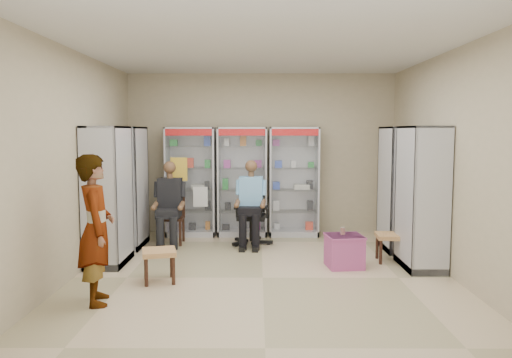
{
  "coord_description": "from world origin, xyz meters",
  "views": [
    {
      "loc": [
        -0.07,
        -6.43,
        1.93
      ],
      "look_at": [
        -0.09,
        0.7,
        1.24
      ],
      "focal_mm": 35.0,
      "sensor_mm": 36.0,
      "label": 1
    }
  ],
  "objects_px": {
    "cabinet_left_far": "(128,187)",
    "wooden_chair": "(171,217)",
    "seated_shopkeeper": "(251,206)",
    "cabinet_right_far": "(399,189)",
    "cabinet_right_near": "(422,198)",
    "cabinet_back_left": "(191,182)",
    "cabinet_left_near": "(108,196)",
    "cabinet_back_right": "(294,182)",
    "pink_trunk": "(344,251)",
    "cabinet_back_mid": "(242,182)",
    "office_chair": "(251,214)",
    "woven_stool_b": "(159,266)",
    "standing_man": "(96,229)",
    "woven_stool_a": "(390,248)"
  },
  "relations": [
    {
      "from": "cabinet_left_far",
      "to": "wooden_chair",
      "type": "relative_size",
      "value": 2.13
    },
    {
      "from": "cabinet_left_far",
      "to": "seated_shopkeeper",
      "type": "bearing_deg",
      "value": 92.74
    },
    {
      "from": "cabinet_right_far",
      "to": "cabinet_right_near",
      "type": "relative_size",
      "value": 1.0
    },
    {
      "from": "cabinet_back_left",
      "to": "cabinet_left_near",
      "type": "distance_m",
      "value": 2.23
    },
    {
      "from": "cabinet_back_left",
      "to": "seated_shopkeeper",
      "type": "height_order",
      "value": "cabinet_back_left"
    },
    {
      "from": "cabinet_right_far",
      "to": "cabinet_left_far",
      "type": "xyz_separation_m",
      "value": [
        -4.46,
        0.2,
        0.0
      ]
    },
    {
      "from": "cabinet_back_right",
      "to": "pink_trunk",
      "type": "bearing_deg",
      "value": -75.66
    },
    {
      "from": "cabinet_back_mid",
      "to": "office_chair",
      "type": "bearing_deg",
      "value": -77.32
    },
    {
      "from": "cabinet_right_near",
      "to": "woven_stool_b",
      "type": "xyz_separation_m",
      "value": [
        -3.56,
        -0.68,
        -0.79
      ]
    },
    {
      "from": "wooden_chair",
      "to": "standing_man",
      "type": "bearing_deg",
      "value": -96.11
    },
    {
      "from": "cabinet_back_left",
      "to": "cabinet_back_right",
      "type": "relative_size",
      "value": 1.0
    },
    {
      "from": "cabinet_back_mid",
      "to": "pink_trunk",
      "type": "distance_m",
      "value": 2.78
    },
    {
      "from": "cabinet_right_near",
      "to": "standing_man",
      "type": "distance_m",
      "value": 4.36
    },
    {
      "from": "office_chair",
      "to": "woven_stool_a",
      "type": "distance_m",
      "value": 2.38
    },
    {
      "from": "cabinet_left_near",
      "to": "standing_man",
      "type": "height_order",
      "value": "cabinet_left_near"
    },
    {
      "from": "cabinet_right_far",
      "to": "cabinet_left_near",
      "type": "height_order",
      "value": "same"
    },
    {
      "from": "cabinet_back_mid",
      "to": "cabinet_back_left",
      "type": "bearing_deg",
      "value": 180.0
    },
    {
      "from": "cabinet_right_near",
      "to": "woven_stool_a",
      "type": "bearing_deg",
      "value": 45.28
    },
    {
      "from": "cabinet_back_mid",
      "to": "wooden_chair",
      "type": "relative_size",
      "value": 2.13
    },
    {
      "from": "office_chair",
      "to": "woven_stool_b",
      "type": "distance_m",
      "value": 2.44
    },
    {
      "from": "cabinet_back_right",
      "to": "cabinet_left_near",
      "type": "distance_m",
      "value": 3.48
    },
    {
      "from": "wooden_chair",
      "to": "seated_shopkeeper",
      "type": "height_order",
      "value": "seated_shopkeeper"
    },
    {
      "from": "wooden_chair",
      "to": "pink_trunk",
      "type": "bearing_deg",
      "value": -28.54
    },
    {
      "from": "cabinet_right_near",
      "to": "cabinet_left_far",
      "type": "height_order",
      "value": "same"
    },
    {
      "from": "office_chair",
      "to": "cabinet_back_right",
      "type": "bearing_deg",
      "value": 49.9
    },
    {
      "from": "cabinet_left_near",
      "to": "woven_stool_a",
      "type": "distance_m",
      "value": 4.21
    },
    {
      "from": "cabinet_right_near",
      "to": "cabinet_left_near",
      "type": "bearing_deg",
      "value": 87.43
    },
    {
      "from": "seated_shopkeeper",
      "to": "woven_stool_b",
      "type": "height_order",
      "value": "seated_shopkeeper"
    },
    {
      "from": "cabinet_back_mid",
      "to": "woven_stool_b",
      "type": "bearing_deg",
      "value": -108.6
    },
    {
      "from": "cabinet_back_mid",
      "to": "cabinet_back_right",
      "type": "distance_m",
      "value": 0.95
    },
    {
      "from": "cabinet_back_right",
      "to": "cabinet_right_far",
      "type": "bearing_deg",
      "value": -34.73
    },
    {
      "from": "cabinet_left_near",
      "to": "woven_stool_a",
      "type": "xyz_separation_m",
      "value": [
        4.13,
        0.13,
        -0.79
      ]
    },
    {
      "from": "cabinet_back_mid",
      "to": "cabinet_left_far",
      "type": "relative_size",
      "value": 1.0
    },
    {
      "from": "cabinet_back_left",
      "to": "seated_shopkeeper",
      "type": "relative_size",
      "value": 1.48
    },
    {
      "from": "cabinet_right_near",
      "to": "woven_stool_a",
      "type": "relative_size",
      "value": 4.8
    },
    {
      "from": "cabinet_back_right",
      "to": "cabinet_right_near",
      "type": "height_order",
      "value": "same"
    },
    {
      "from": "cabinet_left_near",
      "to": "woven_stool_b",
      "type": "relative_size",
      "value": 4.79
    },
    {
      "from": "woven_stool_b",
      "to": "cabinet_left_near",
      "type": "bearing_deg",
      "value": 135.67
    },
    {
      "from": "cabinet_left_far",
      "to": "pink_trunk",
      "type": "distance_m",
      "value": 3.71
    },
    {
      "from": "cabinet_right_far",
      "to": "office_chair",
      "type": "xyz_separation_m",
      "value": [
        -2.4,
        0.35,
        -0.47
      ]
    },
    {
      "from": "standing_man",
      "to": "woven_stool_a",
      "type": "bearing_deg",
      "value": -81.32
    },
    {
      "from": "cabinet_back_right",
      "to": "woven_stool_b",
      "type": "relative_size",
      "value": 4.79
    },
    {
      "from": "cabinet_right_far",
      "to": "office_chair",
      "type": "distance_m",
      "value": 2.47
    },
    {
      "from": "cabinet_back_left",
      "to": "cabinet_left_far",
      "type": "bearing_deg",
      "value": -135.0
    },
    {
      "from": "woven_stool_a",
      "to": "wooden_chair",
      "type": "bearing_deg",
      "value": 161.22
    },
    {
      "from": "cabinet_left_far",
      "to": "pink_trunk",
      "type": "xyz_separation_m",
      "value": [
        3.39,
        -1.28,
        -0.77
      ]
    },
    {
      "from": "office_chair",
      "to": "pink_trunk",
      "type": "bearing_deg",
      "value": -42.17
    },
    {
      "from": "cabinet_back_right",
      "to": "cabinet_back_mid",
      "type": "bearing_deg",
      "value": 180.0
    },
    {
      "from": "cabinet_back_left",
      "to": "office_chair",
      "type": "xyz_separation_m",
      "value": [
        1.13,
        -0.78,
        -0.47
      ]
    },
    {
      "from": "office_chair",
      "to": "cabinet_right_far",
      "type": "bearing_deg",
      "value": -3.62
    }
  ]
}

